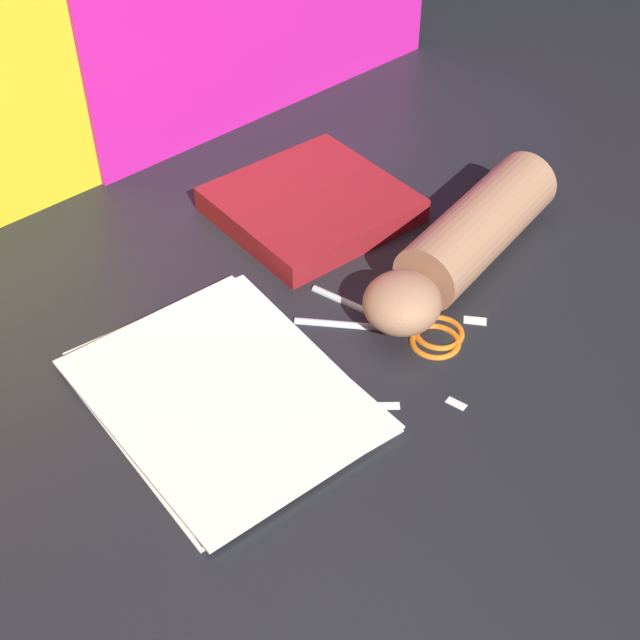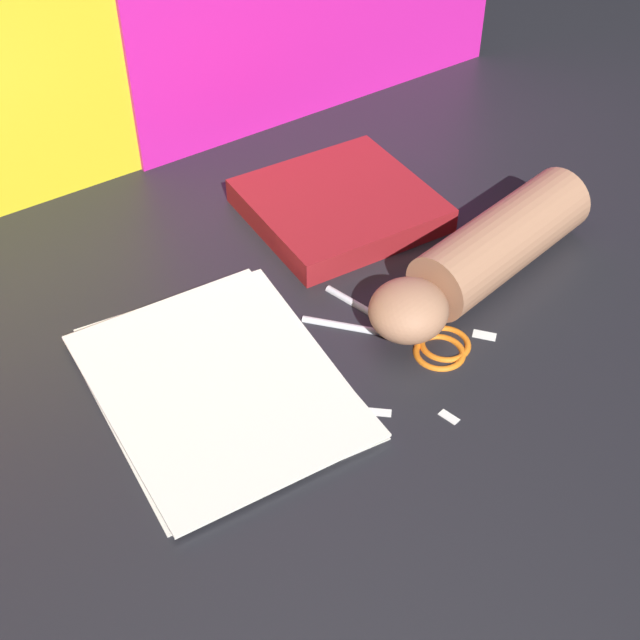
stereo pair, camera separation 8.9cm
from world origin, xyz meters
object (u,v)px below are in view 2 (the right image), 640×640
Objects in this scene: scissors at (417,337)px; hand_forearm at (483,255)px; paper_stack at (218,382)px; book_closed at (339,205)px.

hand_forearm reaches higher than scissors.
book_closed is (0.27, 0.18, 0.01)m from paper_stack.
scissors is (-0.06, -0.24, -0.01)m from book_closed.
book_closed is at bearing 76.24° from scissors.
paper_stack is at bearing -146.55° from book_closed.
book_closed is at bearing 107.42° from hand_forearm.
hand_forearm is (0.12, 0.04, 0.04)m from scissors.
scissors is 0.13m from hand_forearm.
paper_stack is at bearing 176.64° from hand_forearm.
hand_forearm reaches higher than book_closed.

